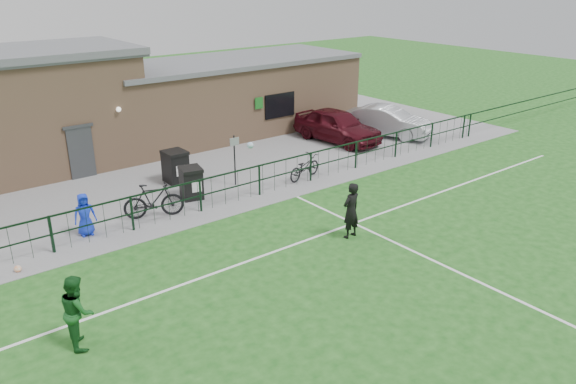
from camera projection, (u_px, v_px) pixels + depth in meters
ground at (406, 294)px, 14.60m from camera, size 90.00×90.00×0.00m
paving_strip at (168, 163)px, 24.49m from camera, size 34.00×13.00×0.02m
pitch_line_touch at (240, 203)px, 20.32m from camera, size 28.00×0.10×0.01m
pitch_line_mid at (308, 240)px, 17.53m from camera, size 28.00×0.10×0.01m
pitch_line_perp at (454, 270)px, 15.75m from camera, size 0.10×16.00×0.01m
perimeter_fence at (237, 186)px, 20.24m from camera, size 28.00×0.10×1.20m
wheelie_bin_left at (175, 168)px, 22.11m from camera, size 0.80×0.90×1.19m
wheelie_bin_right at (191, 184)px, 20.56m from camera, size 0.88×0.96×1.09m
sign_post at (235, 160)px, 21.66m from camera, size 0.08×0.08×2.00m
car_maroon at (337, 125)px, 27.39m from camera, size 2.33×4.85×1.60m
car_silver at (387, 121)px, 28.40m from camera, size 3.08×4.75×1.48m
bicycle_d at (154, 200)px, 18.91m from camera, size 2.08×1.26×1.21m
bicycle_e at (304, 167)px, 22.52m from camera, size 1.92×1.03×0.96m
spectator_child at (85, 214)px, 17.59m from camera, size 0.73×0.52×1.39m
goalkeeper_kick at (349, 209)px, 17.44m from camera, size 1.82×3.83×2.55m
outfield_player at (78, 311)px, 12.34m from camera, size 0.81×0.95×1.72m
ball_ground at (18, 269)px, 15.62m from camera, size 0.20×0.20×0.20m
clubhouse at (116, 104)px, 25.37m from camera, size 24.25×5.40×4.96m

